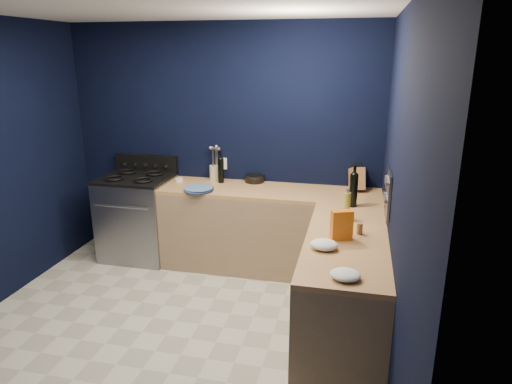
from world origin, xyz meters
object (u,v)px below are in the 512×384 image
(utensil_crock, at_px, (215,173))
(knife_block, at_px, (357,179))
(plate_stack, at_px, (198,189))
(gas_range, at_px, (138,218))
(crouton_bag, at_px, (342,225))

(utensil_crock, bearing_deg, knife_block, -2.14)
(plate_stack, xyz_separation_m, utensil_crock, (0.04, 0.47, 0.06))
(gas_range, height_order, knife_block, knife_block)
(plate_stack, distance_m, crouton_bag, 1.80)
(utensil_crock, height_order, crouton_bag, crouton_bag)
(gas_range, relative_size, utensil_crock, 5.64)
(utensil_crock, relative_size, knife_block, 0.70)
(gas_range, bearing_deg, crouton_bag, -26.87)
(plate_stack, bearing_deg, utensil_crock, 85.46)
(plate_stack, distance_m, knife_block, 1.65)
(gas_range, height_order, crouton_bag, crouton_bag)
(utensil_crock, distance_m, knife_block, 1.56)
(plate_stack, bearing_deg, crouton_bag, -33.00)
(plate_stack, relative_size, knife_block, 1.28)
(plate_stack, xyz_separation_m, knife_block, (1.60, 0.41, 0.10))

